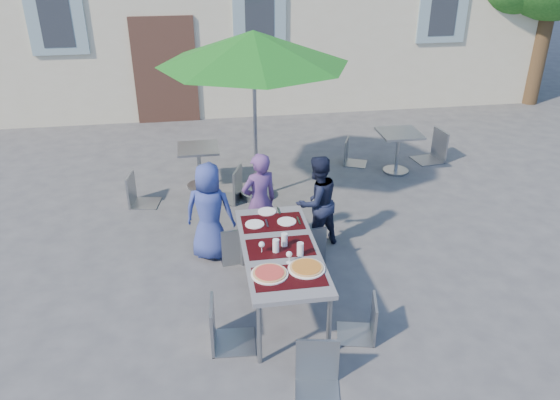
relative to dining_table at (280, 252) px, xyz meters
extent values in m
plane|color=#404043|center=(0.66, -0.74, -0.70)|extent=(90.00, 90.00, 0.00)
cube|color=#41281F|center=(-1.34, 6.73, 0.40)|extent=(1.30, 0.06, 2.20)
cube|color=gray|center=(-3.34, 6.73, 1.50)|extent=(1.10, 0.06, 1.40)
cube|color=#262B33|center=(-3.34, 6.71, 1.50)|extent=(0.60, 0.04, 1.10)
cube|color=gray|center=(0.66, 6.73, 1.50)|extent=(1.10, 0.06, 1.40)
cube|color=#262B33|center=(0.66, 6.71, 1.50)|extent=(0.60, 0.04, 1.10)
cube|color=gray|center=(4.66, 6.73, 1.50)|extent=(1.10, 0.06, 1.40)
cube|color=#262B33|center=(4.66, 6.71, 1.50)|extent=(0.60, 0.04, 1.10)
cylinder|color=#45321D|center=(7.16, 6.76, 0.70)|extent=(0.36, 0.36, 2.80)
cube|color=#4D4E52|center=(0.00, 0.00, 0.03)|extent=(0.80, 1.85, 0.05)
cylinder|color=gray|center=(-0.34, -0.86, -0.35)|extent=(0.05, 0.05, 0.70)
cylinder|color=gray|center=(0.34, -0.86, -0.35)|extent=(0.05, 0.05, 0.70)
cylinder|color=gray|center=(-0.34, 0.86, -0.35)|extent=(0.05, 0.05, 0.70)
cylinder|color=gray|center=(0.34, 0.86, -0.35)|extent=(0.05, 0.05, 0.70)
cube|color=black|center=(0.00, -0.55, 0.06)|extent=(0.70, 0.42, 0.01)
cube|color=black|center=(0.00, 0.00, 0.06)|extent=(0.70, 0.42, 0.01)
cube|color=black|center=(0.00, 0.55, 0.06)|extent=(0.70, 0.42, 0.01)
cylinder|color=white|center=(-0.18, -0.49, 0.07)|extent=(0.37, 0.37, 0.01)
cylinder|color=tan|center=(-0.18, -0.49, 0.08)|extent=(0.33, 0.33, 0.01)
cylinder|color=#A71710|center=(-0.18, -0.49, 0.09)|extent=(0.29, 0.29, 0.01)
cylinder|color=white|center=(0.19, -0.45, 0.07)|extent=(0.37, 0.37, 0.01)
cylinder|color=tan|center=(0.19, -0.45, 0.08)|extent=(0.33, 0.33, 0.01)
cylinder|color=#99340A|center=(0.19, -0.45, 0.09)|extent=(0.29, 0.29, 0.01)
cylinder|color=silver|center=(-0.06, -0.08, 0.13)|extent=(0.07, 0.07, 0.15)
cylinder|color=silver|center=(0.05, 0.02, 0.13)|extent=(0.07, 0.07, 0.15)
cylinder|color=silver|center=(0.18, -0.19, 0.13)|extent=(0.07, 0.07, 0.15)
cylinder|color=silver|center=(-0.21, -0.07, 0.06)|extent=(0.06, 0.06, 0.00)
cylinder|color=silver|center=(-0.21, -0.07, 0.09)|extent=(0.01, 0.01, 0.08)
sphere|color=silver|center=(-0.21, -0.07, 0.15)|extent=(0.06, 0.06, 0.06)
cylinder|color=silver|center=(0.04, -0.30, 0.06)|extent=(0.06, 0.06, 0.00)
cylinder|color=silver|center=(0.04, -0.30, 0.09)|extent=(0.01, 0.01, 0.08)
sphere|color=silver|center=(0.04, -0.30, 0.15)|extent=(0.06, 0.06, 0.06)
cylinder|color=white|center=(-0.21, 0.53, 0.06)|extent=(0.22, 0.22, 0.01)
cube|color=#93969A|center=(-0.07, 0.53, 0.06)|extent=(0.02, 0.18, 0.00)
cylinder|color=white|center=(0.16, 0.53, 0.06)|extent=(0.22, 0.22, 0.01)
cube|color=#93969A|center=(0.30, 0.53, 0.06)|extent=(0.02, 0.18, 0.00)
cylinder|color=white|center=(-0.03, 0.81, 0.06)|extent=(0.22, 0.22, 0.01)
cube|color=#93969A|center=(0.11, 0.81, 0.06)|extent=(0.02, 0.18, 0.00)
imported|color=#313F89|center=(-0.70, 1.15, -0.06)|extent=(0.71, 0.56, 1.28)
imported|color=#5A3872|center=(-0.06, 1.27, -0.03)|extent=(0.56, 0.46, 1.33)
imported|color=#161B31|center=(0.68, 1.22, -0.07)|extent=(0.70, 0.57, 1.26)
cube|color=gray|center=(-0.40, 1.09, -0.25)|extent=(0.46, 0.46, 0.03)
cube|color=gray|center=(-0.38, 0.89, 0.00)|extent=(0.42, 0.08, 0.49)
cylinder|color=gray|center=(-0.25, 1.28, -0.48)|extent=(0.02, 0.02, 0.43)
cylinder|color=gray|center=(-0.60, 1.24, -0.48)|extent=(0.02, 0.02, 0.43)
cylinder|color=gray|center=(-0.21, 0.93, -0.48)|extent=(0.02, 0.02, 0.43)
cylinder|color=gray|center=(-0.56, 0.89, -0.48)|extent=(0.02, 0.02, 0.43)
cube|color=#93989E|center=(-0.06, 1.10, -0.27)|extent=(0.42, 0.42, 0.03)
cube|color=#93989E|center=(-0.07, 0.91, -0.03)|extent=(0.40, 0.05, 0.47)
cylinder|color=#93989E|center=(0.12, 1.26, -0.49)|extent=(0.02, 0.02, 0.42)
cylinder|color=#93989E|center=(-0.22, 1.28, -0.49)|extent=(0.02, 0.02, 0.42)
cylinder|color=#93989E|center=(0.11, 0.92, -0.49)|extent=(0.02, 0.02, 0.42)
cylinder|color=#93989E|center=(-0.24, 0.94, -0.49)|extent=(0.02, 0.02, 0.42)
cube|color=gray|center=(0.43, 0.89, -0.21)|extent=(0.51, 0.51, 0.03)
cube|color=gray|center=(0.46, 0.68, 0.06)|extent=(0.46, 0.09, 0.54)
cylinder|color=gray|center=(0.61, 1.11, -0.46)|extent=(0.02, 0.02, 0.48)
cylinder|color=gray|center=(0.22, 1.07, -0.46)|extent=(0.02, 0.02, 0.48)
cylinder|color=gray|center=(0.65, 0.72, -0.46)|extent=(0.02, 0.02, 0.48)
cylinder|color=gray|center=(0.26, 0.68, -0.46)|extent=(0.02, 0.02, 0.48)
cube|color=gray|center=(-0.57, -0.55, -0.24)|extent=(0.46, 0.46, 0.03)
cube|color=gray|center=(-0.77, -0.54, 0.02)|extent=(0.06, 0.43, 0.51)
cylinder|color=gray|center=(-0.40, -0.75, -0.47)|extent=(0.02, 0.02, 0.45)
cylinder|color=gray|center=(-0.37, -0.38, -0.47)|extent=(0.02, 0.02, 0.45)
cylinder|color=gray|center=(-0.76, -0.72, -0.47)|extent=(0.02, 0.02, 0.45)
cylinder|color=gray|center=(-0.74, -0.36, -0.47)|extent=(0.02, 0.02, 0.45)
cube|color=gray|center=(0.69, -0.63, -0.30)|extent=(0.45, 0.45, 0.03)
cube|color=gray|center=(0.86, -0.67, -0.07)|extent=(0.11, 0.37, 0.45)
cylinder|color=gray|center=(0.57, -0.44, -0.50)|extent=(0.02, 0.02, 0.39)
cylinder|color=gray|center=(0.50, -0.75, -0.50)|extent=(0.02, 0.02, 0.39)
cylinder|color=gray|center=(0.88, -0.51, -0.50)|extent=(0.02, 0.02, 0.39)
cylinder|color=gray|center=(0.81, -0.82, -0.50)|extent=(0.02, 0.02, 0.39)
cube|color=gray|center=(0.12, -1.37, -0.27)|extent=(0.47, 0.47, 0.03)
cube|color=gray|center=(0.16, -1.18, -0.03)|extent=(0.40, 0.10, 0.48)
cylinder|color=gray|center=(-0.08, -1.50, -0.49)|extent=(0.02, 0.02, 0.42)
cylinder|color=gray|center=(0.26, -1.57, -0.49)|extent=(0.02, 0.02, 0.42)
cylinder|color=gray|center=(-0.02, -1.17, -0.49)|extent=(0.02, 0.02, 0.42)
cylinder|color=gray|center=(0.32, -1.23, -0.49)|extent=(0.02, 0.02, 0.42)
cylinder|color=#93969A|center=(0.07, 2.75, -0.65)|extent=(0.50, 0.50, 0.10)
cylinder|color=gray|center=(0.07, 2.75, 0.48)|extent=(0.06, 0.06, 2.36)
cone|color=#176A19|center=(0.07, 2.75, 1.61)|extent=(2.74, 2.74, 0.46)
cylinder|color=#93969A|center=(-0.78, 3.27, -0.68)|extent=(0.44, 0.44, 0.04)
cylinder|color=gray|center=(-0.78, 3.27, -0.38)|extent=(0.06, 0.06, 0.64)
cube|color=gray|center=(-0.78, 3.27, -0.03)|extent=(0.64, 0.64, 0.04)
cube|color=gray|center=(-1.64, 2.78, -0.26)|extent=(0.47, 0.47, 0.03)
cube|color=gray|center=(-1.83, 2.81, -0.02)|extent=(0.10, 0.41, 0.49)
cylinder|color=gray|center=(-1.50, 2.57, -0.48)|extent=(0.02, 0.02, 0.43)
cylinder|color=gray|center=(-1.43, 2.92, -0.48)|extent=(0.02, 0.02, 0.43)
cylinder|color=gray|center=(-1.84, 2.63, -0.48)|extent=(0.02, 0.02, 0.43)
cylinder|color=gray|center=(-1.78, 2.98, -0.48)|extent=(0.02, 0.02, 0.43)
cube|color=gray|center=(-0.43, 2.75, -0.22)|extent=(0.57, 0.57, 0.03)
cube|color=gray|center=(-0.23, 2.68, 0.05)|extent=(0.18, 0.43, 0.53)
cylinder|color=gray|center=(-0.54, 3.00, -0.46)|extent=(0.02, 0.02, 0.47)
cylinder|color=gray|center=(-0.67, 2.64, -0.46)|extent=(0.02, 0.02, 0.47)
cylinder|color=gray|center=(-0.18, 2.86, -0.46)|extent=(0.02, 0.02, 0.47)
cylinder|color=gray|center=(-0.31, 2.50, -0.46)|extent=(0.02, 0.02, 0.47)
cylinder|color=#93969A|center=(2.57, 3.34, -0.68)|extent=(0.44, 0.44, 0.04)
cylinder|color=gray|center=(2.57, 3.34, -0.36)|extent=(0.06, 0.06, 0.68)
cube|color=gray|center=(2.57, 3.34, 0.01)|extent=(0.68, 0.68, 0.04)
cube|color=gray|center=(1.98, 3.79, -0.29)|extent=(0.50, 0.50, 0.03)
cube|color=gray|center=(1.82, 3.86, -0.07)|extent=(0.18, 0.36, 0.45)
cylinder|color=gray|center=(2.07, 3.57, -0.50)|extent=(0.02, 0.02, 0.39)
cylinder|color=gray|center=(2.20, 3.87, -0.50)|extent=(0.02, 0.02, 0.39)
cylinder|color=gray|center=(1.77, 3.70, -0.50)|extent=(0.02, 0.02, 0.39)
cylinder|color=gray|center=(1.90, 4.00, -0.50)|extent=(0.02, 0.02, 0.39)
cube|color=gray|center=(3.31, 3.72, -0.20)|extent=(0.52, 0.52, 0.03)
cube|color=gray|center=(3.53, 3.75, 0.08)|extent=(0.10, 0.46, 0.55)
cylinder|color=gray|center=(3.08, 3.89, -0.45)|extent=(0.02, 0.02, 0.49)
cylinder|color=gray|center=(3.14, 3.50, -0.45)|extent=(0.02, 0.02, 0.49)
cylinder|color=gray|center=(3.48, 3.95, -0.45)|extent=(0.02, 0.02, 0.49)
cylinder|color=gray|center=(3.53, 3.55, -0.45)|extent=(0.02, 0.02, 0.49)
camera|label=1|loc=(-0.79, -4.89, 3.12)|focal=35.00mm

